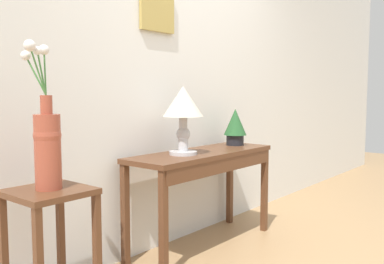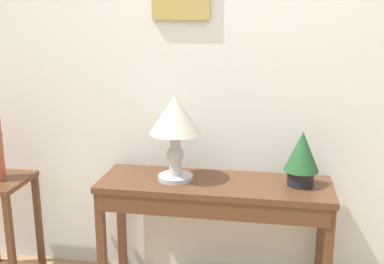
{
  "view_description": "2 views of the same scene",
  "coord_description": "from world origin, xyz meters",
  "px_view_note": "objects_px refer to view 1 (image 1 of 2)",
  "views": [
    {
      "loc": [
        -2.52,
        -0.69,
        1.15
      ],
      "look_at": [
        -0.11,
        1.3,
        0.87
      ],
      "focal_mm": 39.5,
      "sensor_mm": 36.0,
      "label": 1
    },
    {
      "loc": [
        0.22,
        -1.19,
        1.64
      ],
      "look_at": [
        -0.22,
        1.32,
        0.98
      ],
      "focal_mm": 43.48,
      "sensor_mm": 36.0,
      "label": 2
    }
  ],
  "objects_px": {
    "flower_vase_tall": "(47,141)",
    "table_lamp": "(183,107)",
    "potted_plant_on_console": "(235,125)",
    "console_table": "(205,165)",
    "pedestal_stand_left": "(51,255)"
  },
  "relations": [
    {
      "from": "table_lamp",
      "to": "flower_vase_tall",
      "type": "relative_size",
      "value": 0.66
    },
    {
      "from": "flower_vase_tall",
      "to": "console_table",
      "type": "bearing_deg",
      "value": 1.21
    },
    {
      "from": "pedestal_stand_left",
      "to": "flower_vase_tall",
      "type": "distance_m",
      "value": 0.58
    },
    {
      "from": "table_lamp",
      "to": "potted_plant_on_console",
      "type": "distance_m",
      "value": 0.71
    },
    {
      "from": "console_table",
      "to": "pedestal_stand_left",
      "type": "bearing_deg",
      "value": -178.76
    },
    {
      "from": "flower_vase_tall",
      "to": "table_lamp",
      "type": "bearing_deg",
      "value": 2.75
    },
    {
      "from": "console_table",
      "to": "table_lamp",
      "type": "xyz_separation_m",
      "value": [
        -0.22,
        0.02,
        0.43
      ]
    },
    {
      "from": "console_table",
      "to": "table_lamp",
      "type": "distance_m",
      "value": 0.49
    },
    {
      "from": "console_table",
      "to": "flower_vase_tall",
      "type": "distance_m",
      "value": 1.34
    },
    {
      "from": "potted_plant_on_console",
      "to": "table_lamp",
      "type": "bearing_deg",
      "value": -177.96
    },
    {
      "from": "potted_plant_on_console",
      "to": "flower_vase_tall",
      "type": "height_order",
      "value": "flower_vase_tall"
    },
    {
      "from": "table_lamp",
      "to": "pedestal_stand_left",
      "type": "relative_size",
      "value": 0.71
    },
    {
      "from": "table_lamp",
      "to": "potted_plant_on_console",
      "type": "height_order",
      "value": "table_lamp"
    },
    {
      "from": "console_table",
      "to": "potted_plant_on_console",
      "type": "relative_size",
      "value": 4.27
    },
    {
      "from": "potted_plant_on_console",
      "to": "flower_vase_tall",
      "type": "bearing_deg",
      "value": -177.52
    }
  ]
}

